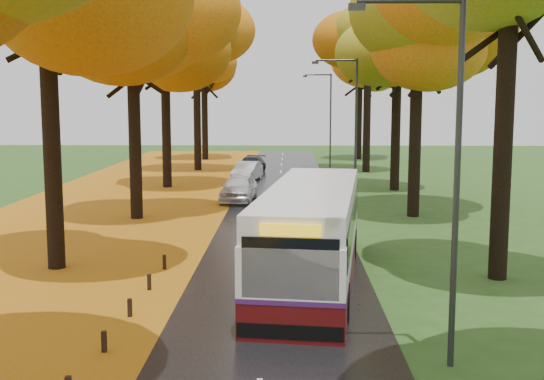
{
  "coord_description": "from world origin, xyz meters",
  "views": [
    {
      "loc": [
        0.58,
        -6.56,
        5.89
      ],
      "look_at": [
        0.0,
        17.92,
        2.6
      ],
      "focal_mm": 45.0,
      "sensor_mm": 36.0,
      "label": 1
    }
  ],
  "objects_px": {
    "streetlamp_near": "(446,154)",
    "streetlamp_mid": "(351,121)",
    "car_silver": "(247,171)",
    "streetlamp_far": "(328,113)",
    "bus": "(312,232)",
    "car_white": "(239,188)",
    "car_dark": "(251,165)"
  },
  "relations": [
    {
      "from": "streetlamp_near",
      "to": "car_dark",
      "type": "height_order",
      "value": "streetlamp_near"
    },
    {
      "from": "car_white",
      "to": "car_silver",
      "type": "bearing_deg",
      "value": 95.04
    },
    {
      "from": "streetlamp_far",
      "to": "streetlamp_mid",
      "type": "bearing_deg",
      "value": -90.0
    },
    {
      "from": "bus",
      "to": "car_white",
      "type": "relative_size",
      "value": 2.64
    },
    {
      "from": "car_white",
      "to": "streetlamp_near",
      "type": "bearing_deg",
      "value": -71.18
    },
    {
      "from": "streetlamp_mid",
      "to": "car_dark",
      "type": "bearing_deg",
      "value": 110.43
    },
    {
      "from": "streetlamp_mid",
      "to": "car_silver",
      "type": "height_order",
      "value": "streetlamp_mid"
    },
    {
      "from": "bus",
      "to": "car_dark",
      "type": "distance_m",
      "value": 32.22
    },
    {
      "from": "streetlamp_far",
      "to": "car_white",
      "type": "height_order",
      "value": "streetlamp_far"
    },
    {
      "from": "bus",
      "to": "car_silver",
      "type": "xyz_separation_m",
      "value": [
        -3.69,
        26.87,
        -0.92
      ]
    },
    {
      "from": "bus",
      "to": "streetlamp_mid",
      "type": "bearing_deg",
      "value": 87.22
    },
    {
      "from": "streetlamp_mid",
      "to": "car_white",
      "type": "distance_m",
      "value": 7.62
    },
    {
      "from": "streetlamp_near",
      "to": "car_white",
      "type": "xyz_separation_m",
      "value": [
        -6.19,
        24.13,
        -3.9
      ]
    },
    {
      "from": "car_silver",
      "to": "streetlamp_near",
      "type": "bearing_deg",
      "value": -69.62
    },
    {
      "from": "streetlamp_far",
      "to": "car_dark",
      "type": "bearing_deg",
      "value": -141.04
    },
    {
      "from": "streetlamp_mid",
      "to": "bus",
      "type": "height_order",
      "value": "streetlamp_mid"
    },
    {
      "from": "car_silver",
      "to": "streetlamp_far",
      "type": "bearing_deg",
      "value": 68.19
    },
    {
      "from": "car_dark",
      "to": "streetlamp_near",
      "type": "bearing_deg",
      "value": -72.08
    },
    {
      "from": "streetlamp_mid",
      "to": "car_dark",
      "type": "distance_m",
      "value": 18.48
    },
    {
      "from": "bus",
      "to": "car_silver",
      "type": "distance_m",
      "value": 27.14
    },
    {
      "from": "bus",
      "to": "car_white",
      "type": "distance_m",
      "value": 17.61
    },
    {
      "from": "streetlamp_near",
      "to": "streetlamp_mid",
      "type": "relative_size",
      "value": 1.0
    },
    {
      "from": "streetlamp_mid",
      "to": "car_dark",
      "type": "relative_size",
      "value": 1.78
    },
    {
      "from": "bus",
      "to": "car_dark",
      "type": "bearing_deg",
      "value": 103.6
    },
    {
      "from": "car_white",
      "to": "car_dark",
      "type": "height_order",
      "value": "car_white"
    },
    {
      "from": "car_white",
      "to": "car_dark",
      "type": "xyz_separation_m",
      "value": [
        -0.1,
        14.78,
        -0.12
      ]
    },
    {
      "from": "car_silver",
      "to": "bus",
      "type": "bearing_deg",
      "value": -72.35
    },
    {
      "from": "streetlamp_near",
      "to": "bus",
      "type": "bearing_deg",
      "value": 110.65
    },
    {
      "from": "streetlamp_near",
      "to": "car_silver",
      "type": "relative_size",
      "value": 1.91
    },
    {
      "from": "streetlamp_far",
      "to": "car_silver",
      "type": "height_order",
      "value": "streetlamp_far"
    },
    {
      "from": "streetlamp_mid",
      "to": "streetlamp_far",
      "type": "distance_m",
      "value": 22.0
    },
    {
      "from": "bus",
      "to": "car_white",
      "type": "xyz_separation_m",
      "value": [
        -3.59,
        17.22,
        -0.84
      ]
    }
  ]
}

